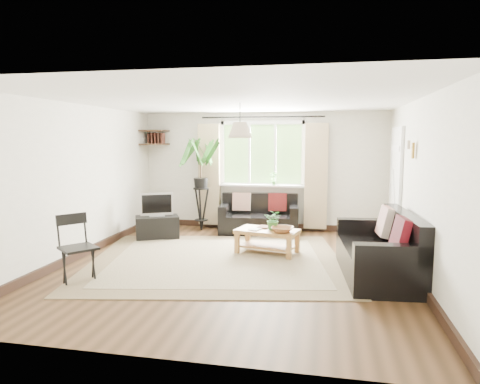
% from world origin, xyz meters
% --- Properties ---
extents(floor, '(5.50, 5.50, 0.00)m').
position_xyz_m(floor, '(0.00, 0.00, 0.00)').
color(floor, '#312010').
rests_on(floor, ground).
extents(ceiling, '(5.50, 5.50, 0.00)m').
position_xyz_m(ceiling, '(0.00, 0.00, 2.40)').
color(ceiling, white).
rests_on(ceiling, floor).
extents(wall_back, '(5.00, 0.02, 2.40)m').
position_xyz_m(wall_back, '(0.00, 2.75, 1.20)').
color(wall_back, silver).
rests_on(wall_back, floor).
extents(wall_front, '(5.00, 0.02, 2.40)m').
position_xyz_m(wall_front, '(0.00, -2.75, 1.20)').
color(wall_front, silver).
rests_on(wall_front, floor).
extents(wall_left, '(0.02, 5.50, 2.40)m').
position_xyz_m(wall_left, '(-2.50, 0.00, 1.20)').
color(wall_left, silver).
rests_on(wall_left, floor).
extents(wall_right, '(0.02, 5.50, 2.40)m').
position_xyz_m(wall_right, '(2.50, 0.00, 1.20)').
color(wall_right, silver).
rests_on(wall_right, floor).
extents(rug, '(4.32, 3.89, 0.02)m').
position_xyz_m(rug, '(-0.33, 0.20, 0.01)').
color(rug, '#BCB492').
rests_on(rug, floor).
extents(window, '(2.50, 0.16, 2.16)m').
position_xyz_m(window, '(0.00, 2.71, 1.55)').
color(window, white).
rests_on(window, wall_back).
extents(door, '(0.06, 0.96, 2.06)m').
position_xyz_m(door, '(2.47, 1.70, 1.00)').
color(door, silver).
rests_on(door, wall_right).
extents(corner_shelf, '(0.50, 0.50, 0.34)m').
position_xyz_m(corner_shelf, '(-2.25, 2.50, 1.89)').
color(corner_shelf, black).
rests_on(corner_shelf, wall_back).
extents(pendant_lamp, '(0.36, 0.36, 0.54)m').
position_xyz_m(pendant_lamp, '(0.00, 0.40, 2.05)').
color(pendant_lamp, beige).
rests_on(pendant_lamp, ceiling).
extents(wall_sconce, '(0.12, 0.12, 0.28)m').
position_xyz_m(wall_sconce, '(2.43, 0.30, 1.74)').
color(wall_sconce, beige).
rests_on(wall_sconce, wall_right).
extents(sofa_back, '(1.60, 0.91, 0.72)m').
position_xyz_m(sofa_back, '(0.00, 2.30, 0.36)').
color(sofa_back, black).
rests_on(sofa_back, floor).
extents(sofa_right, '(1.85, 1.05, 0.84)m').
position_xyz_m(sofa_right, '(1.99, -0.12, 0.42)').
color(sofa_right, black).
rests_on(sofa_right, floor).
extents(coffee_table, '(1.08, 0.75, 0.40)m').
position_xyz_m(coffee_table, '(0.38, 0.77, 0.20)').
color(coffee_table, brown).
rests_on(coffee_table, floor).
extents(table_plant, '(0.33, 0.30, 0.32)m').
position_xyz_m(table_plant, '(0.48, 0.79, 0.56)').
color(table_plant, '#2D6B2A').
rests_on(table_plant, coffee_table).
extents(bowl, '(0.38, 0.38, 0.09)m').
position_xyz_m(bowl, '(0.64, 0.62, 0.44)').
color(bowl, brown).
rests_on(bowl, coffee_table).
extents(book_a, '(0.22, 0.25, 0.02)m').
position_xyz_m(book_a, '(0.11, 0.74, 0.41)').
color(book_a, white).
rests_on(book_a, coffee_table).
extents(book_b, '(0.21, 0.26, 0.02)m').
position_xyz_m(book_b, '(0.21, 0.92, 0.41)').
color(book_b, brown).
rests_on(book_b, coffee_table).
extents(tv_stand, '(0.90, 0.74, 0.42)m').
position_xyz_m(tv_stand, '(-1.80, 1.45, 0.21)').
color(tv_stand, black).
rests_on(tv_stand, floor).
extents(tv, '(0.63, 0.44, 0.46)m').
position_xyz_m(tv, '(-1.80, 1.45, 0.65)').
color(tv, '#A5A5AA').
rests_on(tv, tv_stand).
extents(palm_stand, '(0.77, 0.77, 1.89)m').
position_xyz_m(palm_stand, '(-1.20, 2.32, 0.95)').
color(palm_stand, black).
rests_on(palm_stand, floor).
extents(folding_chair, '(0.64, 0.64, 0.88)m').
position_xyz_m(folding_chair, '(-1.84, -1.10, 0.44)').
color(folding_chair, black).
rests_on(folding_chair, floor).
extents(sill_plant, '(0.14, 0.10, 0.27)m').
position_xyz_m(sill_plant, '(0.25, 2.63, 1.06)').
color(sill_plant, '#2D6023').
rests_on(sill_plant, window).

